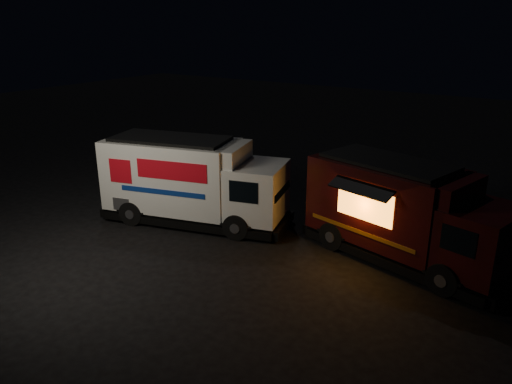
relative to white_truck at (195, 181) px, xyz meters
name	(u,v)px	position (x,y,z in m)	size (l,w,h in m)	color
ground	(208,253)	(2.02, -1.87, -1.57)	(80.00, 80.00, 0.00)	black
white_truck	(195,181)	(0.00, 0.00, 0.00)	(6.91, 2.36, 3.13)	white
red_truck	(408,214)	(7.44, 1.17, -0.03)	(6.59, 2.42, 3.07)	#33090D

